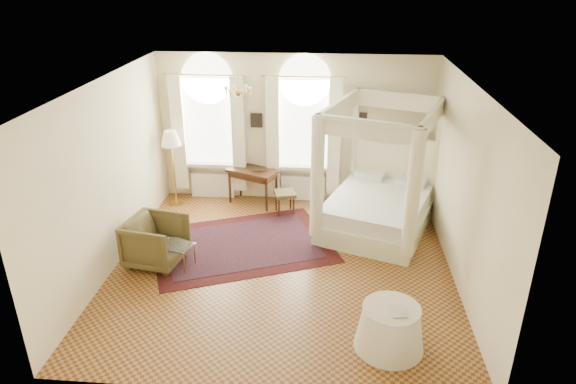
{
  "coord_description": "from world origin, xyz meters",
  "views": [
    {
      "loc": [
        0.78,
        -7.86,
        5.0
      ],
      "look_at": [
        0.07,
        0.4,
        1.3
      ],
      "focal_mm": 32.0,
      "sensor_mm": 36.0,
      "label": 1
    }
  ],
  "objects_px": {
    "stool": "(285,195)",
    "armchair": "(156,241)",
    "coffee_table": "(176,247)",
    "nightstand": "(415,196)",
    "side_table": "(390,328)",
    "floor_lamp": "(171,142)",
    "canopy_bed": "(377,203)",
    "writing_desk": "(253,174)"
  },
  "relations": [
    {
      "from": "nightstand",
      "to": "armchair",
      "type": "height_order",
      "value": "armchair"
    },
    {
      "from": "armchair",
      "to": "canopy_bed",
      "type": "bearing_deg",
      "value": -57.48
    },
    {
      "from": "armchair",
      "to": "floor_lamp",
      "type": "relative_size",
      "value": 0.56
    },
    {
      "from": "nightstand",
      "to": "armchair",
      "type": "relative_size",
      "value": 0.6
    },
    {
      "from": "canopy_bed",
      "to": "side_table",
      "type": "height_order",
      "value": "canopy_bed"
    },
    {
      "from": "canopy_bed",
      "to": "stool",
      "type": "relative_size",
      "value": 5.44
    },
    {
      "from": "canopy_bed",
      "to": "floor_lamp",
      "type": "height_order",
      "value": "canopy_bed"
    },
    {
      "from": "writing_desk",
      "to": "armchair",
      "type": "relative_size",
      "value": 1.27
    },
    {
      "from": "coffee_table",
      "to": "floor_lamp",
      "type": "bearing_deg",
      "value": 106.45
    },
    {
      "from": "writing_desk",
      "to": "stool",
      "type": "distance_m",
      "value": 0.92
    },
    {
      "from": "stool",
      "to": "armchair",
      "type": "bearing_deg",
      "value": -133.27
    },
    {
      "from": "nightstand",
      "to": "armchair",
      "type": "distance_m",
      "value": 5.69
    },
    {
      "from": "armchair",
      "to": "floor_lamp",
      "type": "bearing_deg",
      "value": 19.19
    },
    {
      "from": "writing_desk",
      "to": "armchair",
      "type": "distance_m",
      "value": 3.01
    },
    {
      "from": "writing_desk",
      "to": "side_table",
      "type": "relative_size",
      "value": 1.25
    },
    {
      "from": "canopy_bed",
      "to": "coffee_table",
      "type": "distance_m",
      "value": 4.04
    },
    {
      "from": "nightstand",
      "to": "coffee_table",
      "type": "relative_size",
      "value": 0.81
    },
    {
      "from": "nightstand",
      "to": "stool",
      "type": "height_order",
      "value": "nightstand"
    },
    {
      "from": "floor_lamp",
      "to": "canopy_bed",
      "type": "bearing_deg",
      "value": -11.09
    },
    {
      "from": "writing_desk",
      "to": "side_table",
      "type": "bearing_deg",
      "value": -60.23
    },
    {
      "from": "stool",
      "to": "side_table",
      "type": "distance_m",
      "value": 4.57
    },
    {
      "from": "coffee_table",
      "to": "floor_lamp",
      "type": "height_order",
      "value": "floor_lamp"
    },
    {
      "from": "stool",
      "to": "floor_lamp",
      "type": "height_order",
      "value": "floor_lamp"
    },
    {
      "from": "floor_lamp",
      "to": "writing_desk",
      "type": "bearing_deg",
      "value": 5.82
    },
    {
      "from": "canopy_bed",
      "to": "stool",
      "type": "distance_m",
      "value": 2.03
    },
    {
      "from": "canopy_bed",
      "to": "armchair",
      "type": "height_order",
      "value": "canopy_bed"
    },
    {
      "from": "armchair",
      "to": "coffee_table",
      "type": "bearing_deg",
      "value": -88.44
    },
    {
      "from": "canopy_bed",
      "to": "armchair",
      "type": "xyz_separation_m",
      "value": [
        -4.04,
        -1.63,
        -0.15
      ]
    },
    {
      "from": "nightstand",
      "to": "floor_lamp",
      "type": "relative_size",
      "value": 0.34
    },
    {
      "from": "nightstand",
      "to": "side_table",
      "type": "bearing_deg",
      "value": -101.94
    },
    {
      "from": "writing_desk",
      "to": "floor_lamp",
      "type": "relative_size",
      "value": 0.71
    },
    {
      "from": "canopy_bed",
      "to": "armchair",
      "type": "bearing_deg",
      "value": -158.05
    },
    {
      "from": "writing_desk",
      "to": "floor_lamp",
      "type": "xyz_separation_m",
      "value": [
        -1.74,
        -0.18,
        0.77
      ]
    },
    {
      "from": "nightstand",
      "to": "coffee_table",
      "type": "distance_m",
      "value": 5.39
    },
    {
      "from": "writing_desk",
      "to": "canopy_bed",
      "type": "bearing_deg",
      "value": -21.26
    },
    {
      "from": "canopy_bed",
      "to": "coffee_table",
      "type": "bearing_deg",
      "value": -155.27
    },
    {
      "from": "stool",
      "to": "floor_lamp",
      "type": "xyz_separation_m",
      "value": [
        -2.5,
        0.24,
        1.06
      ]
    },
    {
      "from": "canopy_bed",
      "to": "side_table",
      "type": "xyz_separation_m",
      "value": [
        -0.06,
        -3.55,
        -0.26
      ]
    },
    {
      "from": "coffee_table",
      "to": "side_table",
      "type": "distance_m",
      "value": 4.06
    },
    {
      "from": "stool",
      "to": "coffee_table",
      "type": "height_order",
      "value": "stool"
    },
    {
      "from": "nightstand",
      "to": "side_table",
      "type": "height_order",
      "value": "side_table"
    },
    {
      "from": "armchair",
      "to": "side_table",
      "type": "height_order",
      "value": "armchair"
    }
  ]
}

